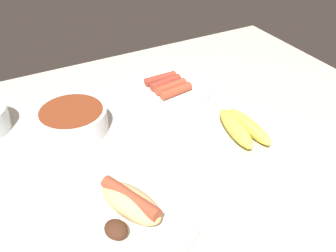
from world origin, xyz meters
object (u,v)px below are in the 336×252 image
at_px(plate_hotdog_assembled, 131,209).
at_px(banana_bunch, 241,127).
at_px(bowl_chili, 72,119).
at_px(plate_sausages, 168,88).

bearing_deg(plate_hotdog_assembled, banana_bunch, -161.59).
distance_m(bowl_chili, plate_sausages, 0.28).
distance_m(banana_bunch, plate_sausages, 0.25).
relative_size(plate_hotdog_assembled, plate_sausages, 1.11).
distance_m(bowl_chili, plate_hotdog_assembled, 0.30).
distance_m(bowl_chili, banana_bunch, 0.39).
height_order(bowl_chili, plate_sausages, bowl_chili).
height_order(plate_hotdog_assembled, banana_bunch, plate_hotdog_assembled).
height_order(bowl_chili, plate_hotdog_assembled, plate_hotdog_assembled).
xyz_separation_m(plate_hotdog_assembled, plate_sausages, (-0.27, -0.35, -0.01)).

